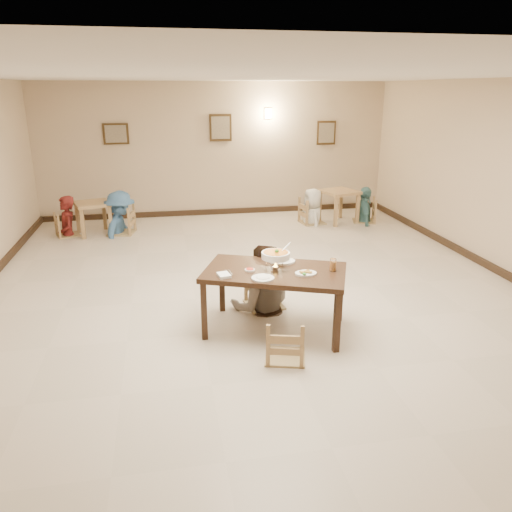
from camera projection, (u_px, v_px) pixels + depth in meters
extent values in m
plane|color=beige|center=(257.00, 294.00, 7.25)|extent=(10.00, 10.00, 0.00)
plane|color=silver|center=(257.00, 75.00, 6.29)|extent=(10.00, 10.00, 0.00)
plane|color=#C4AB8E|center=(216.00, 150.00, 11.43)|extent=(10.00, 0.00, 10.00)
plane|color=#C4AB8E|center=(478.00, 421.00, 2.11)|extent=(10.00, 0.00, 10.00)
cube|color=black|center=(218.00, 212.00, 11.86)|extent=(8.00, 0.06, 0.12)
cube|color=black|center=(502.00, 273.00, 7.92)|extent=(0.06, 10.00, 0.12)
cube|color=#332311|center=(116.00, 134.00, 10.88)|extent=(0.55, 0.03, 0.45)
cube|color=gray|center=(116.00, 134.00, 10.86)|extent=(0.45, 0.01, 0.37)
cube|color=#332311|center=(221.00, 128.00, 11.25)|extent=(0.50, 0.03, 0.60)
cube|color=gray|center=(221.00, 128.00, 11.23)|extent=(0.41, 0.01, 0.49)
cube|color=#332311|center=(326.00, 133.00, 11.73)|extent=(0.45, 0.03, 0.55)
cube|color=gray|center=(326.00, 133.00, 11.71)|extent=(0.37, 0.01, 0.45)
cube|color=#FFD88C|center=(268.00, 113.00, 11.34)|extent=(0.16, 0.05, 0.22)
cube|color=#331E12|center=(275.00, 273.00, 5.96)|extent=(1.89, 1.49, 0.06)
cube|color=#331E12|center=(204.00, 311.00, 5.84)|extent=(0.07, 0.07, 0.72)
cube|color=#331E12|center=(337.00, 323.00, 5.56)|extent=(0.07, 0.07, 0.72)
cube|color=#331E12|center=(222.00, 286.00, 6.60)|extent=(0.07, 0.07, 0.72)
cube|color=#331E12|center=(340.00, 294.00, 6.32)|extent=(0.07, 0.07, 0.72)
cube|color=tan|center=(264.00, 274.00, 6.72)|extent=(0.47, 0.47, 0.05)
cube|color=tan|center=(286.00, 323.00, 5.40)|extent=(0.43, 0.43, 0.05)
imported|color=gray|center=(262.00, 245.00, 6.51)|extent=(0.94, 0.77, 1.79)
torus|color=silver|center=(276.00, 258.00, 5.92)|extent=(0.26, 0.26, 0.01)
cylinder|color=silver|center=(275.00, 268.00, 5.96)|extent=(0.07, 0.07, 0.04)
cone|color=#FFA526|center=(276.00, 264.00, 5.94)|extent=(0.04, 0.04, 0.06)
cylinder|color=white|center=(276.00, 255.00, 5.91)|extent=(0.34, 0.34, 0.08)
cylinder|color=#BC5F11|center=(276.00, 253.00, 5.90)|extent=(0.29, 0.29, 0.02)
sphere|color=#2D7223|center=(277.00, 251.00, 5.88)|extent=(0.05, 0.05, 0.05)
cylinder|color=silver|center=(285.00, 248.00, 5.97)|extent=(0.16, 0.10, 0.11)
cylinder|color=silver|center=(283.00, 262.00, 6.02)|extent=(0.01, 0.01, 0.15)
cylinder|color=silver|center=(266.00, 263.00, 5.98)|extent=(0.01, 0.01, 0.15)
cylinder|color=silver|center=(278.00, 267.00, 5.83)|extent=(0.01, 0.01, 0.15)
cylinder|color=white|center=(283.00, 262.00, 6.21)|extent=(0.32, 0.32, 0.02)
ellipsoid|color=white|center=(283.00, 261.00, 6.20)|extent=(0.21, 0.18, 0.07)
cylinder|color=white|center=(263.00, 278.00, 5.67)|extent=(0.26, 0.26, 0.02)
ellipsoid|color=white|center=(263.00, 278.00, 5.67)|extent=(0.17, 0.14, 0.06)
cylinder|color=white|center=(306.00, 273.00, 5.81)|extent=(0.26, 0.26, 0.02)
sphere|color=#2D7223|center=(304.00, 274.00, 5.73)|extent=(0.04, 0.04, 0.04)
cylinder|color=white|center=(250.00, 270.00, 5.93)|extent=(0.12, 0.12, 0.02)
cylinder|color=#A3160A|center=(250.00, 269.00, 5.92)|extent=(0.09, 0.09, 0.01)
cube|color=white|center=(224.00, 275.00, 5.74)|extent=(0.16, 0.20, 0.03)
cube|color=silver|center=(228.00, 273.00, 5.83)|extent=(0.04, 0.19, 0.01)
cube|color=silver|center=(230.00, 273.00, 5.84)|extent=(0.04, 0.19, 0.01)
cylinder|color=white|center=(333.00, 265.00, 5.90)|extent=(0.08, 0.08, 0.15)
cylinder|color=orange|center=(333.00, 266.00, 5.91)|extent=(0.07, 0.07, 0.11)
cube|color=#A38054|center=(92.00, 204.00, 10.05)|extent=(0.84, 0.84, 0.06)
cube|color=#A38054|center=(83.00, 224.00, 9.81)|extent=(0.07, 0.07, 0.60)
cube|color=#A38054|center=(111.00, 221.00, 10.06)|extent=(0.07, 0.07, 0.60)
cube|color=#A38054|center=(78.00, 218.00, 10.26)|extent=(0.07, 0.07, 0.60)
cube|color=#A38054|center=(105.00, 215.00, 10.51)|extent=(0.07, 0.07, 0.60)
cube|color=#A38054|center=(339.00, 192.00, 10.95)|extent=(0.90, 0.90, 0.06)
cube|color=#A38054|center=(336.00, 212.00, 10.68)|extent=(0.07, 0.07, 0.65)
cube|color=#A38054|center=(358.00, 209.00, 10.95)|extent=(0.07, 0.07, 0.65)
cube|color=#A38054|center=(320.00, 207.00, 11.17)|extent=(0.07, 0.07, 0.65)
cube|color=#A38054|center=(341.00, 204.00, 11.45)|extent=(0.07, 0.07, 0.65)
cube|color=tan|center=(66.00, 216.00, 10.01)|extent=(0.42, 0.42, 0.05)
cube|color=tan|center=(120.00, 210.00, 10.15)|extent=(0.51, 0.51, 0.06)
cube|color=tan|center=(313.00, 202.00, 10.93)|extent=(0.49, 0.49, 0.05)
cube|color=tan|center=(365.00, 201.00, 11.06)|extent=(0.47, 0.47, 0.05)
imported|color=#5C1816|center=(64.00, 196.00, 9.88)|extent=(0.55, 0.68, 1.63)
imported|color=teal|center=(118.00, 191.00, 10.02)|extent=(0.95, 1.28, 1.76)
imported|color=silver|center=(313.00, 189.00, 10.84)|extent=(0.51, 0.77, 1.54)
imported|color=teal|center=(366.00, 187.00, 10.96)|extent=(0.57, 0.98, 1.57)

